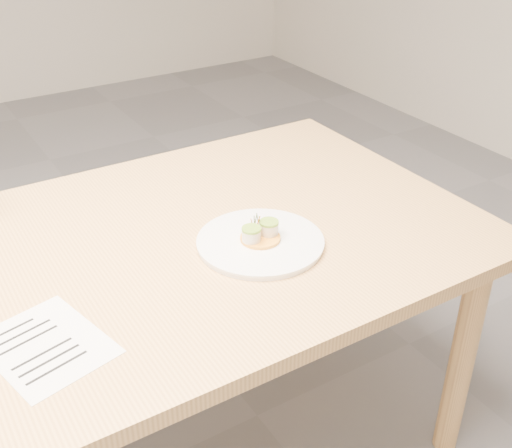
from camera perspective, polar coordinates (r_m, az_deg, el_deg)
dining_table at (r=1.56m, az=-21.46°, el=-7.81°), size 2.40×1.00×0.75m
dinner_plate at (r=1.57m, az=0.40°, el=-1.51°), size 0.31×0.31×0.08m
recipe_sheet at (r=1.34m, az=-18.19°, el=-10.20°), size 0.26×0.30×0.00m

